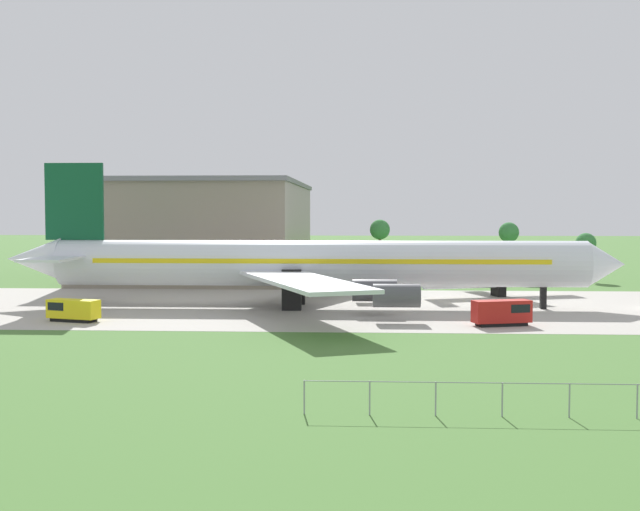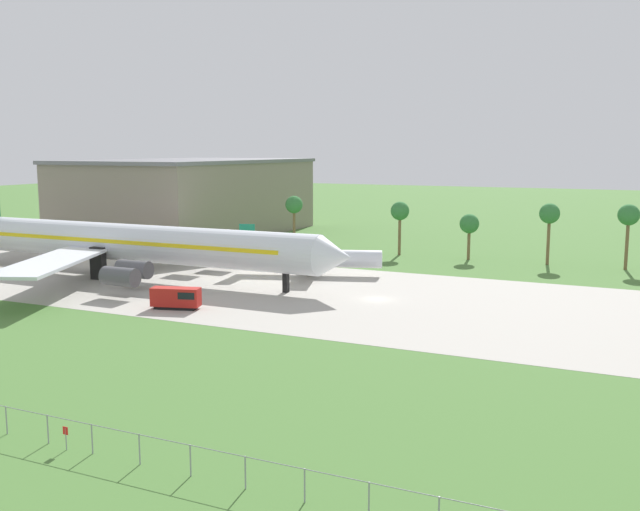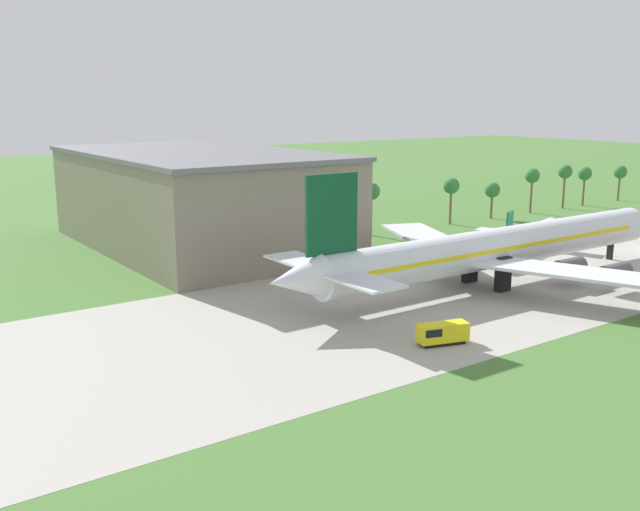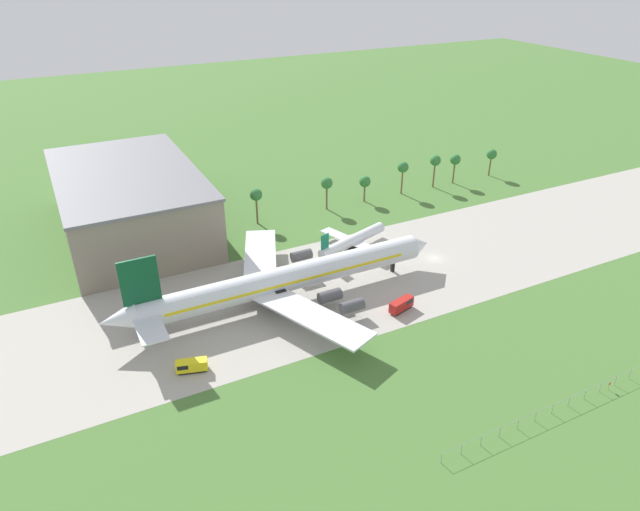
{
  "view_description": "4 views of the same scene",
  "coord_description": "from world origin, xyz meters",
  "px_view_note": "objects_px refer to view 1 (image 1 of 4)",
  "views": [
    {
      "loc": [
        -36.44,
        -103.32,
        12.45
      ],
      "look_at": [
        -41.94,
        -0.83,
        6.71
      ],
      "focal_mm": 45.0,
      "sensor_mm": 36.0,
      "label": 1
    },
    {
      "loc": [
        33.22,
        -89.97,
        20.43
      ],
      "look_at": [
        -8.16,
        -0.83,
        5.71
      ],
      "focal_mm": 40.0,
      "sensor_mm": 36.0,
      "label": 2
    },
    {
      "loc": [
        -125.24,
        -70.65,
        27.59
      ],
      "look_at": [
        -75.72,
        -0.83,
        8.65
      ],
      "focal_mm": 40.0,
      "sensor_mm": 36.0,
      "label": 3
    },
    {
      "loc": [
        -85.72,
        -102.86,
        71.93
      ],
      "look_at": [
        -30.97,
        5.0,
        6.0
      ],
      "focal_mm": 32.0,
      "sensor_mm": 36.0,
      "label": 4
    }
  ],
  "objects_px": {
    "regional_aircraft": "(498,278)",
    "baggage_tug": "(503,312)",
    "jet_airliner": "(310,264)",
    "catering_van": "(72,310)",
    "terminal_building": "(208,228)"
  },
  "relations": [
    {
      "from": "catering_van",
      "to": "terminal_building",
      "type": "distance_m",
      "value": 67.92
    },
    {
      "from": "baggage_tug",
      "to": "terminal_building",
      "type": "distance_m",
      "value": 82.36
    },
    {
      "from": "catering_van",
      "to": "terminal_building",
      "type": "xyz_separation_m",
      "value": [
        2.42,
        67.44,
        7.66
      ]
    },
    {
      "from": "jet_airliner",
      "to": "catering_van",
      "type": "xyz_separation_m",
      "value": [
        -25.84,
        -14.6,
        -4.32
      ]
    },
    {
      "from": "regional_aircraft",
      "to": "terminal_building",
      "type": "bearing_deg",
      "value": 142.57
    },
    {
      "from": "jet_airliner",
      "to": "baggage_tug",
      "type": "height_order",
      "value": "jet_airliner"
    },
    {
      "from": "catering_van",
      "to": "terminal_building",
      "type": "relative_size",
      "value": 0.1
    },
    {
      "from": "jet_airliner",
      "to": "terminal_building",
      "type": "xyz_separation_m",
      "value": [
        -23.42,
        52.84,
        3.35
      ]
    },
    {
      "from": "regional_aircraft",
      "to": "catering_van",
      "type": "distance_m",
      "value": 59.93
    },
    {
      "from": "jet_airliner",
      "to": "regional_aircraft",
      "type": "height_order",
      "value": "jet_airliner"
    },
    {
      "from": "jet_airliner",
      "to": "catering_van",
      "type": "bearing_deg",
      "value": -150.53
    },
    {
      "from": "jet_airliner",
      "to": "baggage_tug",
      "type": "xyz_separation_m",
      "value": [
        21.99,
        -15.45,
        -4.17
      ]
    },
    {
      "from": "catering_van",
      "to": "jet_airliner",
      "type": "bearing_deg",
      "value": 29.47
    },
    {
      "from": "terminal_building",
      "to": "baggage_tug",
      "type": "bearing_deg",
      "value": -56.38
    },
    {
      "from": "regional_aircraft",
      "to": "baggage_tug",
      "type": "relative_size",
      "value": 3.5
    }
  ]
}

